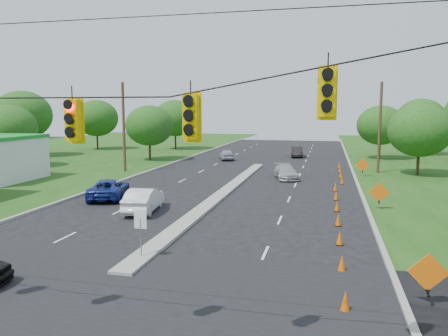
# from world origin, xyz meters

# --- Properties ---
(ground) EXTENTS (160.00, 160.00, 0.00)m
(ground) POSITION_xyz_m (0.00, 0.00, 0.00)
(ground) COLOR black
(ground) RESTS_ON ground
(cross_street) EXTENTS (160.00, 14.00, 0.02)m
(cross_street) POSITION_xyz_m (0.00, 0.00, 0.00)
(cross_street) COLOR black
(cross_street) RESTS_ON ground
(curb_left) EXTENTS (0.25, 110.00, 0.16)m
(curb_left) POSITION_xyz_m (-10.10, 30.00, 0.00)
(curb_left) COLOR gray
(curb_left) RESTS_ON ground
(curb_right) EXTENTS (0.25, 110.00, 0.16)m
(curb_right) POSITION_xyz_m (10.10, 30.00, 0.00)
(curb_right) COLOR gray
(curb_right) RESTS_ON ground
(median) EXTENTS (1.00, 34.00, 0.18)m
(median) POSITION_xyz_m (0.00, 21.00, 0.00)
(median) COLOR gray
(median) RESTS_ON ground
(median_sign) EXTENTS (0.55, 0.06, 2.05)m
(median_sign) POSITION_xyz_m (0.00, 6.00, 1.46)
(median_sign) COLOR gray
(median_sign) RESTS_ON ground
(signal_span) EXTENTS (25.60, 0.32, 9.00)m
(signal_span) POSITION_xyz_m (-0.05, -1.00, 4.97)
(signal_span) COLOR #422D1C
(signal_span) RESTS_ON ground
(utility_pole_far_left) EXTENTS (0.28, 0.28, 9.00)m
(utility_pole_far_left) POSITION_xyz_m (-12.50, 30.00, 4.50)
(utility_pole_far_left) COLOR #422D1C
(utility_pole_far_left) RESTS_ON ground
(utility_pole_far_right) EXTENTS (0.28, 0.28, 9.00)m
(utility_pole_far_right) POSITION_xyz_m (12.50, 35.00, 4.50)
(utility_pole_far_right) COLOR #422D1C
(utility_pole_far_right) RESTS_ON ground
(cone_0) EXTENTS (0.32, 0.32, 0.70)m
(cone_0) POSITION_xyz_m (8.23, 3.00, 0.35)
(cone_0) COLOR #DF5705
(cone_0) RESTS_ON ground
(cone_1) EXTENTS (0.32, 0.32, 0.70)m
(cone_1) POSITION_xyz_m (8.23, 6.50, 0.35)
(cone_1) COLOR #DF5705
(cone_1) RESTS_ON ground
(cone_2) EXTENTS (0.32, 0.32, 0.70)m
(cone_2) POSITION_xyz_m (8.23, 10.00, 0.35)
(cone_2) COLOR #DF5705
(cone_2) RESTS_ON ground
(cone_3) EXTENTS (0.32, 0.32, 0.70)m
(cone_3) POSITION_xyz_m (8.23, 13.50, 0.35)
(cone_3) COLOR #DF5705
(cone_3) RESTS_ON ground
(cone_4) EXTENTS (0.32, 0.32, 0.70)m
(cone_4) POSITION_xyz_m (8.23, 17.00, 0.35)
(cone_4) COLOR #DF5705
(cone_4) RESTS_ON ground
(cone_5) EXTENTS (0.32, 0.32, 0.70)m
(cone_5) POSITION_xyz_m (8.23, 20.50, 0.35)
(cone_5) COLOR #DF5705
(cone_5) RESTS_ON ground
(cone_6) EXTENTS (0.32, 0.32, 0.70)m
(cone_6) POSITION_xyz_m (8.23, 24.00, 0.35)
(cone_6) COLOR #DF5705
(cone_6) RESTS_ON ground
(cone_7) EXTENTS (0.32, 0.32, 0.70)m
(cone_7) POSITION_xyz_m (8.83, 27.50, 0.35)
(cone_7) COLOR #DF5705
(cone_7) RESTS_ON ground
(cone_8) EXTENTS (0.32, 0.32, 0.70)m
(cone_8) POSITION_xyz_m (8.83, 31.00, 0.35)
(cone_8) COLOR #DF5705
(cone_8) RESTS_ON ground
(cone_9) EXTENTS (0.32, 0.32, 0.70)m
(cone_9) POSITION_xyz_m (8.83, 34.50, 0.35)
(cone_9) COLOR #DF5705
(cone_9) RESTS_ON ground
(cone_10) EXTENTS (0.32, 0.32, 0.70)m
(cone_10) POSITION_xyz_m (8.83, 38.00, 0.35)
(cone_10) COLOR #DF5705
(cone_10) RESTS_ON ground
(work_sign_0) EXTENTS (1.27, 0.58, 1.37)m
(work_sign_0) POSITION_xyz_m (10.80, 4.00, 1.09)
(work_sign_0) COLOR black
(work_sign_0) RESTS_ON ground
(work_sign_1) EXTENTS (1.27, 0.58, 1.37)m
(work_sign_1) POSITION_xyz_m (10.80, 18.00, 1.09)
(work_sign_1) COLOR black
(work_sign_1) RESTS_ON ground
(work_sign_2) EXTENTS (1.27, 0.58, 1.37)m
(work_sign_2) POSITION_xyz_m (10.80, 32.00, 1.09)
(work_sign_2) COLOR black
(work_sign_2) RESTS_ON ground
(tree_2) EXTENTS (5.88, 5.88, 6.86)m
(tree_2) POSITION_xyz_m (-26.00, 30.00, 4.34)
(tree_2) COLOR black
(tree_2) RESTS_ON ground
(tree_3) EXTENTS (7.56, 7.56, 8.82)m
(tree_3) POSITION_xyz_m (-32.00, 40.00, 5.58)
(tree_3) COLOR black
(tree_3) RESTS_ON ground
(tree_4) EXTENTS (6.72, 6.72, 7.84)m
(tree_4) POSITION_xyz_m (-28.00, 52.00, 4.96)
(tree_4) COLOR black
(tree_4) RESTS_ON ground
(tree_5) EXTENTS (5.88, 5.88, 6.86)m
(tree_5) POSITION_xyz_m (-14.00, 40.00, 4.34)
(tree_5) COLOR black
(tree_5) RESTS_ON ground
(tree_6) EXTENTS (6.72, 6.72, 7.84)m
(tree_6) POSITION_xyz_m (-16.00, 55.00, 4.96)
(tree_6) COLOR black
(tree_6) RESTS_ON ground
(tree_9) EXTENTS (5.88, 5.88, 6.86)m
(tree_9) POSITION_xyz_m (16.00, 34.00, 4.34)
(tree_9) COLOR black
(tree_9) RESTS_ON ground
(tree_11) EXTENTS (6.72, 6.72, 7.84)m
(tree_11) POSITION_xyz_m (20.00, 55.00, 4.96)
(tree_11) COLOR black
(tree_11) RESTS_ON ground
(tree_12) EXTENTS (5.88, 5.88, 6.86)m
(tree_12) POSITION_xyz_m (14.00, 48.00, 4.34)
(tree_12) COLOR black
(tree_12) RESTS_ON ground
(white_sedan) EXTENTS (2.21, 4.70, 1.49)m
(white_sedan) POSITION_xyz_m (-3.51, 14.26, 0.75)
(white_sedan) COLOR white
(white_sedan) RESTS_ON ground
(blue_pickup) EXTENTS (3.65, 5.47, 1.40)m
(blue_pickup) POSITION_xyz_m (-7.57, 17.41, 0.70)
(blue_pickup) COLOR navy
(blue_pickup) RESTS_ON ground
(silver_car_far) EXTENTS (2.90, 4.71, 1.27)m
(silver_car_far) POSITION_xyz_m (3.90, 29.27, 0.64)
(silver_car_far) COLOR #A4A4A4
(silver_car_far) RESTS_ON ground
(silver_car_oncoming) EXTENTS (2.78, 4.24, 1.34)m
(silver_car_oncoming) POSITION_xyz_m (-4.87, 42.82, 0.67)
(silver_car_oncoming) COLOR #9FA0AE
(silver_car_oncoming) RESTS_ON ground
(dark_car_receding) EXTENTS (1.88, 4.41, 1.41)m
(dark_car_receding) POSITION_xyz_m (3.56, 48.31, 0.71)
(dark_car_receding) COLOR black
(dark_car_receding) RESTS_ON ground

